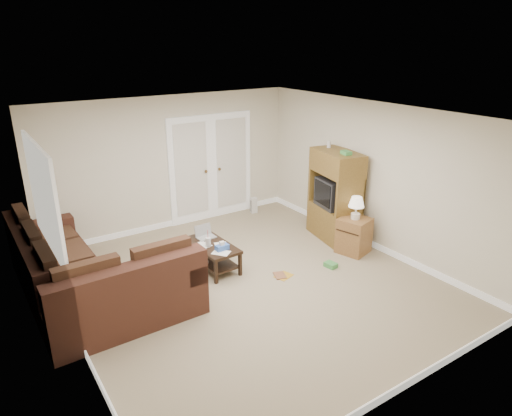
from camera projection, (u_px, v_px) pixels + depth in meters
floor at (250, 283)px, 6.83m from camera, size 5.50×5.50×0.00m
ceiling at (249, 115)px, 5.96m from camera, size 5.00×5.50×0.02m
wall_left at (62, 247)px, 5.10m from camera, size 0.02×5.50×2.50m
wall_right at (374, 177)px, 7.69m from camera, size 0.02×5.50×2.50m
wall_back at (170, 163)px, 8.54m from camera, size 5.00×0.02×2.50m
wall_front at (409, 289)px, 4.24m from camera, size 5.00×0.02×2.50m
baseboards at (250, 280)px, 6.81m from camera, size 5.00×5.50×0.10m
french_doors at (212, 168)px, 9.03m from camera, size 1.80×0.05×2.13m
window_left at (44, 197)px, 5.79m from camera, size 0.05×1.92×1.42m
sectional_sofa at (85, 279)px, 6.22m from camera, size 2.07×3.02×0.93m
coffee_table at (212, 254)px, 7.24m from camera, size 0.55×1.03×0.69m
tv_armoire at (335, 195)px, 8.14m from camera, size 0.74×1.10×1.74m
side_cabinet at (354, 233)px, 7.72m from camera, size 0.58×0.58×1.00m
space_heater at (254, 205)px, 9.55m from camera, size 0.15×0.13×0.33m
floor_magazine at (284, 276)px, 7.04m from camera, size 0.32×0.28×0.01m
floor_greenbox at (331, 265)px, 7.30m from camera, size 0.17×0.21×0.08m
floor_book at (275, 276)px, 7.02m from camera, size 0.24×0.27×0.02m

